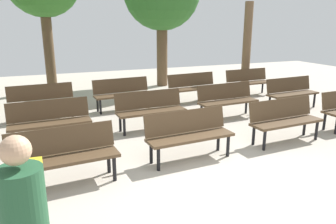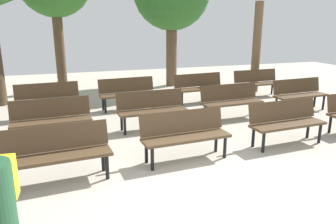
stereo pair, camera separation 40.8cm
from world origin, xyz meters
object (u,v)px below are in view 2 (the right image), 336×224
(bench_r2_c2, at_px, (128,91))
(bench_r2_c3, at_px, (199,86))
(bench_r1_c2, at_px, (152,107))
(bench_r2_c4, at_px, (257,81))
(bench_r0_c3, at_px, (286,120))
(bench_r1_c3, at_px, (231,99))
(bench_r1_c4, at_px, (299,93))
(bench_r2_c1, at_px, (48,98))
(tree_2, at_px, (256,48))
(bench_r1_c1, at_px, (51,117))
(bench_r0_c2, at_px, (185,132))
(bench_r0_c1, at_px, (58,150))

(bench_r2_c2, xyz_separation_m, bench_r2_c3, (2.25, 0.09, 0.00))
(bench_r1_c2, xyz_separation_m, bench_r2_c4, (4.22, 2.18, 0.00))
(bench_r2_c2, bearing_deg, bench_r0_c3, -60.56)
(bench_r2_c2, bearing_deg, bench_r1_c3, -41.82)
(bench_r2_c3, bearing_deg, bench_r1_c4, -42.44)
(bench_r0_c3, distance_m, bench_r2_c4, 4.41)
(bench_r2_c1, xyz_separation_m, tree_2, (6.90, 1.11, 1.04))
(bench_r1_c1, distance_m, bench_r1_c4, 6.55)
(bench_r1_c1, xyz_separation_m, bench_r1_c4, (6.54, 0.39, 0.00))
(bench_r1_c3, xyz_separation_m, bench_r2_c3, (-0.06, 1.87, 0.00))
(bench_r1_c1, bearing_deg, bench_r0_c3, -23.01)
(bench_r0_c3, height_order, bench_r1_c3, same)
(bench_r0_c2, xyz_separation_m, bench_r2_c4, (4.12, 4.05, 0.00))
(bench_r0_c2, xyz_separation_m, tree_2, (4.49, 4.78, 1.04))
(bench_r0_c1, relative_size, bench_r1_c3, 1.00)
(bench_r1_c3, bearing_deg, bench_r0_c1, -155.36)
(bench_r0_c1, bearing_deg, tree_2, 32.55)
(bench_r1_c3, bearing_deg, bench_r0_c3, -88.00)
(bench_r1_c2, height_order, bench_r2_c1, same)
(bench_r1_c2, distance_m, bench_r2_c2, 1.93)
(bench_r1_c1, distance_m, bench_r1_c2, 2.19)
(bench_r2_c3, bearing_deg, bench_r0_c2, -121.98)
(bench_r2_c4, bearing_deg, bench_r2_c3, -178.00)
(bench_r0_c2, distance_m, tree_2, 6.64)
(bench_r0_c1, xyz_separation_m, bench_r1_c4, (6.41, 2.33, 0.00))
(bench_r1_c3, distance_m, bench_r2_c2, 2.92)
(bench_r0_c2, relative_size, bench_r2_c1, 1.00)
(bench_r1_c2, distance_m, bench_r1_c4, 4.36)
(tree_2, bearing_deg, bench_r1_c1, -156.03)
(bench_r0_c3, relative_size, bench_r2_c2, 1.00)
(bench_r0_c3, bearing_deg, bench_r1_c3, 91.70)
(bench_r1_c4, bearing_deg, bench_r1_c3, 179.53)
(bench_r1_c1, relative_size, bench_r1_c2, 1.00)
(bench_r1_c1, height_order, bench_r2_c4, same)
(bench_r1_c1, bearing_deg, bench_r2_c1, 91.27)
(bench_r2_c2, relative_size, bench_r2_c3, 1.00)
(bench_r1_c3, xyz_separation_m, bench_r1_c4, (2.21, 0.13, 0.00))
(bench_r1_c2, distance_m, bench_r2_c4, 4.74)
(bench_r0_c2, bearing_deg, bench_r1_c2, 89.30)
(bench_r0_c1, bearing_deg, bench_r2_c2, 60.47)
(bench_r0_c3, relative_size, tree_2, 0.53)
(bench_r1_c2, height_order, bench_r1_c3, same)
(bench_r0_c2, distance_m, bench_r2_c2, 3.81)
(tree_2, bearing_deg, bench_r0_c1, -143.31)
(bench_r1_c2, bearing_deg, bench_r2_c4, 24.92)
(bench_r0_c2, distance_m, bench_r1_c1, 2.89)
(bench_r2_c1, relative_size, bench_r2_c3, 0.99)
(bench_r2_c1, height_order, tree_2, tree_2)
(bench_r0_c2, bearing_deg, bench_r1_c4, 23.31)
(bench_r0_c2, distance_m, bench_r0_c3, 2.21)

